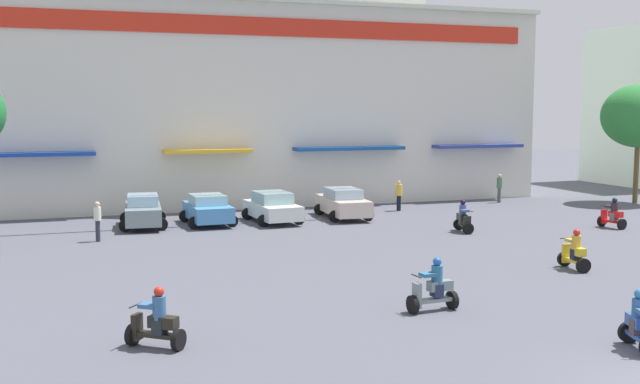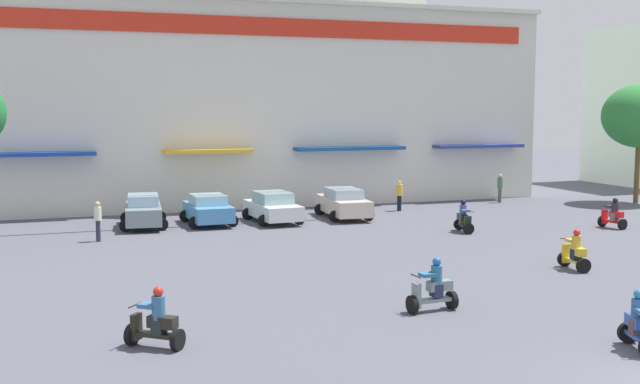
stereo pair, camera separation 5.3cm
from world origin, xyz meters
name	(u,v)px [view 1 (the left image)]	position (x,y,z in m)	size (l,w,h in m)	color
ground_plane	(405,266)	(0.00, 13.00, 0.00)	(128.00, 128.00, 0.00)	#4E505A
colonial_building	(249,58)	(0.00, 35.93, 8.88)	(34.18, 16.38, 20.80)	silver
plaza_tree_1	(639,116)	(21.14, 25.19, 5.23)	(4.36, 4.38, 7.13)	brown
parked_car_0	(143,211)	(-7.95, 25.40, 0.79)	(2.48, 4.21, 1.58)	gray
parked_car_1	(208,209)	(-4.85, 25.22, 0.76)	(2.48, 3.88, 1.49)	#4589C4
parked_car_2	(272,207)	(-1.64, 24.92, 0.77)	(2.59, 4.31, 1.53)	silver
parked_car_3	(343,203)	(2.25, 25.14, 0.79)	(2.54, 4.55, 1.55)	beige
scooter_rider_0	(156,323)	(-9.69, 6.45, 0.61)	(1.42, 1.28, 1.51)	black
scooter_rider_2	(463,219)	(5.88, 19.10, 0.61)	(0.78, 1.51, 1.49)	black
scooter_rider_3	(612,215)	(13.16, 17.75, 0.61)	(0.73, 1.39, 1.47)	black
scooter_rider_4	(640,326)	(1.07, 2.53, 0.59)	(0.89, 1.39, 1.45)	black
scooter_rider_5	(434,289)	(-1.90, 7.22, 0.64)	(1.46, 0.62, 1.54)	black
scooter_rider_7	(574,253)	(5.41, 10.53, 0.61)	(0.66, 1.42, 1.47)	black
pedestrian_0	(399,194)	(6.17, 26.71, 0.95)	(0.53, 0.53, 1.69)	black
pedestrian_1	(97,218)	(-10.22, 22.04, 1.01)	(0.35, 0.35, 1.73)	#2A2C3D
pedestrian_2	(499,186)	(13.50, 28.07, 1.00)	(0.43, 0.43, 1.74)	#414E46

